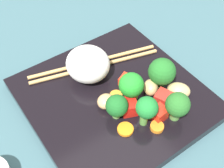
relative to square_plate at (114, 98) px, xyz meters
The scene contains 20 objects.
ground_plane 1.92cm from the square_plate, ahead, with size 110.00×110.00×2.00cm, color #395B63.
square_plate is the anchor object (origin of this frame).
rice_mound 7.38cm from the square_plate, 12.05° to the left, with size 7.83×7.47×5.96cm, color white.
broccoli_floret_0 5.41cm from the square_plate, 148.58° to the right, with size 4.08×4.08×5.93cm.
broccoli_floret_1 5.77cm from the square_plate, 150.84° to the left, with size 3.58×3.58×4.60cm.
broccoli_floret_2 9.30cm from the square_plate, 110.61° to the right, with size 4.65×4.65×6.02cm.
broccoli_floret_3 11.52cm from the square_plate, 150.58° to the right, with size 3.87×3.87×5.34cm.
broccoli_floret_4 8.79cm from the square_plate, behind, with size 3.44×3.44×5.60cm.
carrot_slice_0 1.40cm from the square_plate, 144.24° to the left, with size 2.14×2.14×0.52cm, color orange.
carrot_slice_1 6.05cm from the square_plate, 152.54° to the right, with size 2.67×2.67×0.64cm, color orange.
carrot_slice_2 9.61cm from the square_plate, behind, with size 2.13×2.13×0.71cm, color orange.
carrot_slice_3 7.48cm from the square_plate, 159.32° to the left, with size 2.53×2.53×0.45cm, color orange.
pepper_chunk_0 8.85cm from the square_plate, 138.56° to the right, with size 3.17×2.48×2.36cm, color red.
pepper_chunk_1 3.71cm from the square_plate, 77.52° to the right, with size 2.23×2.34×1.57cm, color red.
pepper_chunk_2 8.80cm from the square_plate, 158.77° to the right, with size 2.18×2.37×2.21cm, color red.
pepper_chunk_3 4.76cm from the square_plate, behind, with size 2.65×2.43×2.35cm, color red.
chicken_piece_1 11.04cm from the square_plate, 125.63° to the right, with size 3.90×2.87×2.60cm, color tan.
chicken_piece_2 3.43cm from the square_plate, 116.73° to the left, with size 2.97×2.78×2.21cm, color tan.
chicken_piece_3 6.59cm from the square_plate, 120.05° to the right, with size 3.13×2.44×2.50cm, color tan.
chopstick_pair 7.99cm from the square_plate, ahead, with size 7.97×24.39×0.69cm.
Camera 1 is at (-26.09, 18.12, 40.67)cm, focal length 46.97 mm.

